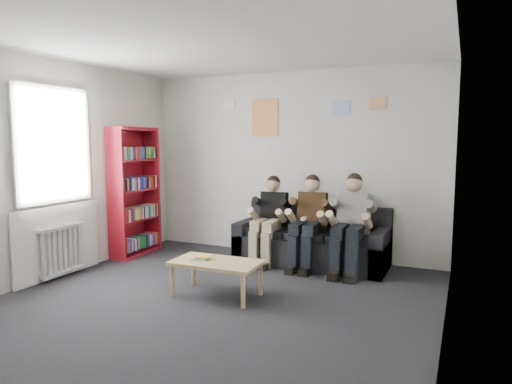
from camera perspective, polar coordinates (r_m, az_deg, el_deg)
room_shell at (r=4.52m, az=-6.94°, el=1.93°), size 5.00×5.00×5.00m
sofa at (r=6.40m, az=7.01°, el=-6.40°), size 2.05×0.84×0.79m
bookshelf at (r=7.00m, az=-14.88°, el=0.05°), size 0.28×0.85×1.90m
coffee_table at (r=5.09m, az=-4.98°, el=-9.10°), size 0.97×0.53×0.39m
game_cases at (r=5.14m, az=-6.84°, el=-8.20°), size 0.20×0.17×0.04m
person_left at (r=6.35m, az=1.61°, el=-3.48°), size 0.36×0.78×1.21m
person_middle at (r=6.15m, az=6.51°, el=-3.73°), size 0.38×0.82×1.25m
person_right at (r=6.00m, az=11.71°, el=-3.96°), size 0.40×0.85×1.28m
radiator at (r=6.21m, az=-23.05°, el=-6.66°), size 0.10×0.64×0.60m
window at (r=6.15m, az=-23.79°, el=-0.38°), size 0.05×1.30×2.36m
poster_large at (r=6.91m, az=1.13°, el=9.34°), size 0.42×0.01×0.55m
poster_blue at (r=6.54m, az=10.55°, el=10.27°), size 0.25×0.01×0.20m
poster_pink at (r=6.44m, az=14.95°, el=10.67°), size 0.22×0.01×0.18m
poster_sign at (r=7.18m, az=-3.33°, el=10.82°), size 0.20×0.01×0.14m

